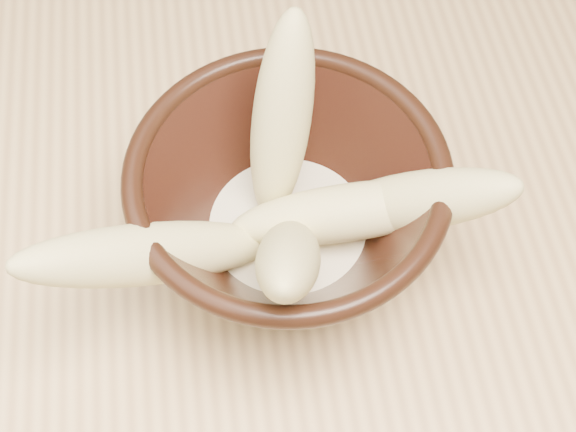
{
  "coord_description": "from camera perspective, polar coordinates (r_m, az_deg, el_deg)",
  "views": [
    {
      "loc": [
        0.2,
        -0.4,
        1.24
      ],
      "look_at": [
        0.23,
        -0.14,
        0.8
      ],
      "focal_mm": 50.0,
      "sensor_mm": 36.0,
      "label": 1
    }
  ],
  "objects": [
    {
      "name": "banana_left",
      "position": [
        0.46,
        -9.49,
        -2.63
      ],
      "size": [
        0.17,
        0.09,
        0.12
      ],
      "primitive_type": "ellipsoid",
      "rotation": [
        1.01,
        0.0,
        -1.24
      ],
      "color": "#D6CA7E",
      "rests_on": "bowl"
    },
    {
      "name": "banana_right",
      "position": [
        0.49,
        8.91,
        1.04
      ],
      "size": [
        0.14,
        0.09,
        0.11
      ],
      "primitive_type": "ellipsoid",
      "rotation": [
        0.94,
        0.0,
        1.14
      ],
      "color": "#D6CA7E",
      "rests_on": "bowl"
    },
    {
      "name": "banana_upright",
      "position": [
        0.49,
        -0.46,
        6.88
      ],
      "size": [
        0.07,
        0.1,
        0.14
      ],
      "primitive_type": "ellipsoid",
      "rotation": [
        0.43,
        0.0,
        2.72
      ],
      "color": "#D6CA7E",
      "rests_on": "bowl"
    },
    {
      "name": "milk_puddle",
      "position": [
        0.52,
        -0.0,
        -0.96
      ],
      "size": [
        0.11,
        0.11,
        0.02
      ],
      "primitive_type": "cylinder",
      "color": "beige",
      "rests_on": "bowl"
    },
    {
      "name": "banana_across",
      "position": [
        0.49,
        4.18,
        0.24
      ],
      "size": [
        0.15,
        0.04,
        0.06
      ],
      "primitive_type": "ellipsoid",
      "rotation": [
        1.44,
        0.0,
        1.51
      ],
      "color": "#D6CA7E",
      "rests_on": "bowl"
    },
    {
      "name": "banana_front",
      "position": [
        0.44,
        0.05,
        -3.03
      ],
      "size": [
        0.06,
        0.12,
        0.13
      ],
      "primitive_type": "ellipsoid",
      "rotation": [
        0.7,
        0.0,
        -0.2
      ],
      "color": "#D6CA7E",
      "rests_on": "bowl"
    },
    {
      "name": "bowl",
      "position": [
        0.5,
        -0.0,
        0.54
      ],
      "size": [
        0.19,
        0.19,
        0.11
      ],
      "rotation": [
        0.0,
        0.0,
        -0.3
      ],
      "color": "black",
      "rests_on": "table"
    }
  ]
}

